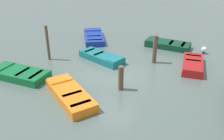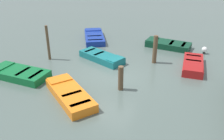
% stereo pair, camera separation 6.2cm
% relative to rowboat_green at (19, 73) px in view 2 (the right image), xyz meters
% --- Properties ---
extents(ground_plane, '(80.00, 80.00, 0.00)m').
position_rel_rowboat_green_xyz_m(ground_plane, '(-1.95, 4.56, -0.22)').
color(ground_plane, '#4C5B56').
extents(rowboat_green, '(1.49, 3.15, 0.46)m').
position_rel_rowboat_green_xyz_m(rowboat_green, '(0.00, 0.00, 0.00)').
color(rowboat_green, '#0F602D').
rests_on(rowboat_green, ground_plane).
extents(rowboat_dark_green, '(1.61, 3.14, 0.46)m').
position_rel_rowboat_green_xyz_m(rowboat_dark_green, '(-7.54, 6.59, 0.00)').
color(rowboat_dark_green, '#0C3823').
rests_on(rowboat_dark_green, ground_plane).
extents(rowboat_orange, '(2.94, 3.35, 0.46)m').
position_rel_rowboat_green_xyz_m(rowboat_orange, '(0.85, 3.59, -0.00)').
color(rowboat_orange, orange).
rests_on(rowboat_orange, ground_plane).
extents(rowboat_teal, '(2.12, 3.19, 0.46)m').
position_rel_rowboat_green_xyz_m(rowboat_teal, '(-3.71, 3.19, 0.00)').
color(rowboat_teal, '#14666B').
rests_on(rowboat_teal, ground_plane).
extents(rowboat_red, '(2.93, 1.28, 0.46)m').
position_rel_rowboat_green_xyz_m(rowboat_red, '(-4.58, 8.55, 0.00)').
color(rowboat_red, maroon).
rests_on(rowboat_red, ground_plane).
extents(rowboat_blue, '(3.62, 2.85, 0.46)m').
position_rel_rowboat_green_xyz_m(rowboat_blue, '(-7.18, 1.02, -0.00)').
color(rowboat_blue, navy).
rests_on(rowboat_blue, ground_plane).
extents(mooring_piling_mid_right, '(0.26, 0.26, 1.71)m').
position_rel_rowboat_green_xyz_m(mooring_piling_mid_right, '(-4.54, 6.29, 0.64)').
color(mooring_piling_mid_right, brown).
rests_on(mooring_piling_mid_right, ground_plane).
extents(mooring_piling_near_left, '(0.26, 0.26, 1.23)m').
position_rel_rowboat_green_xyz_m(mooring_piling_near_left, '(-0.75, 5.48, 0.40)').
color(mooring_piling_near_left, brown).
rests_on(mooring_piling_near_left, ground_plane).
extents(mooring_piling_center, '(0.16, 0.16, 2.16)m').
position_rel_rowboat_green_xyz_m(mooring_piling_center, '(-2.66, 0.07, 0.87)').
color(mooring_piling_center, brown).
rests_on(mooring_piling_center, ground_plane).
extents(marker_buoy, '(0.36, 0.36, 0.48)m').
position_rel_rowboat_green_xyz_m(marker_buoy, '(-7.20, 9.05, 0.07)').
color(marker_buoy, '#262626').
rests_on(marker_buoy, ground_plane).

